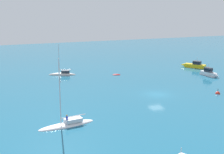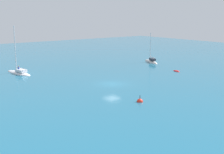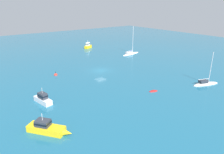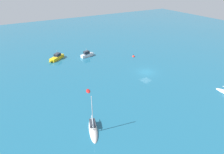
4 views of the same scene
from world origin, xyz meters
TOP-DOWN VIEW (x-y plane):
  - ground_plane at (0.00, 0.00)m, footprint 160.38×160.38m
  - skiff at (17.22, 1.10)m, footprint 1.34×2.01m
  - sailboat at (-8.97, 18.32)m, footprint 3.10×8.07m
  - sloop at (21.40, 12.64)m, footprint 3.34×6.24m
  - channel_buoy at (-3.45, -10.61)m, footprint 0.86×0.86m

SIDE VIEW (x-z plane):
  - ground_plane at x=0.00m, z-range 0.00..0.00m
  - skiff at x=17.22m, z-range -0.22..0.22m
  - channel_buoy at x=-3.45m, z-range -0.66..0.66m
  - sloop at x=21.40m, z-range -3.67..3.91m
  - sailboat at x=-8.97m, z-range -4.63..4.97m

